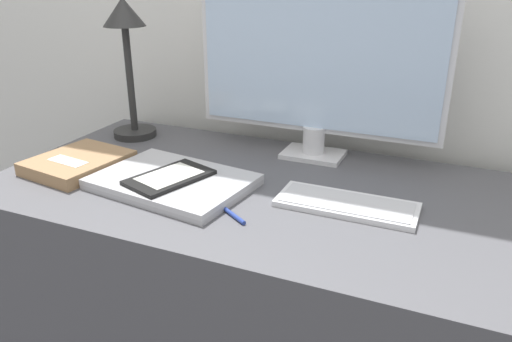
% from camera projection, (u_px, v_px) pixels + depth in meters
% --- Properties ---
extents(desk, '(1.36, 0.64, 0.75)m').
position_uv_depth(desk, '(282.00, 326.00, 1.26)').
color(desk, '#4C4C51').
rests_on(desk, ground_plane).
extents(monitor, '(0.63, 0.11, 0.47)m').
position_uv_depth(monitor, '(318.00, 60.00, 1.22)').
color(monitor, silver).
rests_on(monitor, desk).
extents(keyboard, '(0.29, 0.12, 0.01)m').
position_uv_depth(keyboard, '(347.00, 204.00, 1.04)').
color(keyboard, silver).
rests_on(keyboard, desk).
extents(laptop, '(0.37, 0.28, 0.02)m').
position_uv_depth(laptop, '(173.00, 182.00, 1.13)').
color(laptop, '#A3A3A8').
rests_on(laptop, desk).
extents(ereader, '(0.17, 0.21, 0.01)m').
position_uv_depth(ereader, '(169.00, 177.00, 1.11)').
color(ereader, black).
rests_on(ereader, laptop).
extents(desk_lamp, '(0.12, 0.12, 0.39)m').
position_uv_depth(desk_lamp, '(127.00, 45.00, 1.37)').
color(desk_lamp, '#282828').
rests_on(desk_lamp, desk).
extents(notebook, '(0.22, 0.24, 0.03)m').
position_uv_depth(notebook, '(78.00, 163.00, 1.23)').
color(notebook, '#93704C').
rests_on(notebook, desk).
extents(pen, '(0.12, 0.08, 0.01)m').
position_uv_depth(pen, '(226.00, 210.00, 1.02)').
color(pen, navy).
rests_on(pen, desk).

